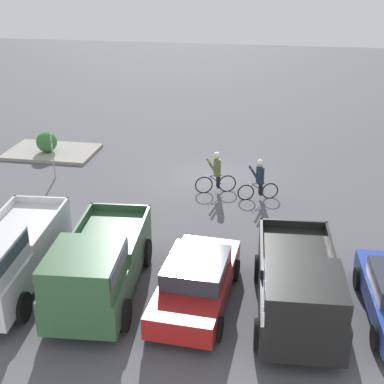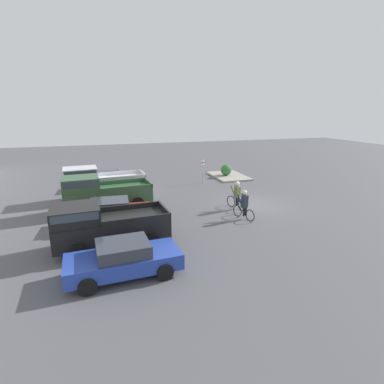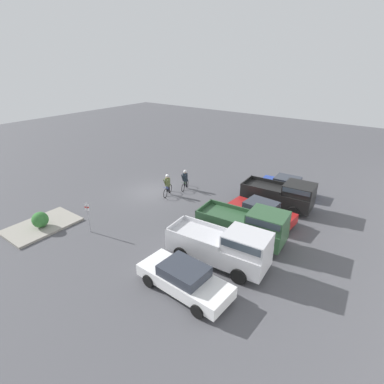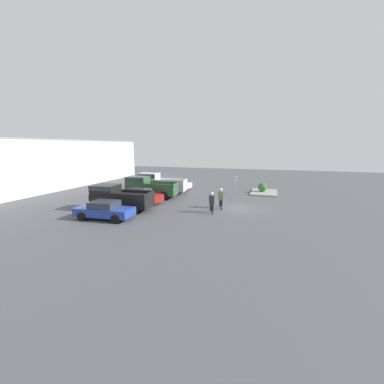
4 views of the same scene
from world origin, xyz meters
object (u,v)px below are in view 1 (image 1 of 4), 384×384
sedan_1 (196,281)px  shrub (47,142)px  pickup_truck_2 (4,258)px  cyclist_0 (216,172)px  cyclist_1 (259,179)px  fire_lane_sign (53,151)px  pickup_truck_1 (97,266)px  pickup_truck_0 (299,287)px

sedan_1 → shrub: sedan_1 is taller
sedan_1 → pickup_truck_2: 5.61m
cyclist_0 → cyclist_1: bearing=167.7°
pickup_truck_2 → fire_lane_sign: (2.24, -8.65, 0.08)m
cyclist_0 → sedan_1: bearing=93.6°
pickup_truck_1 → fire_lane_sign: 9.95m
sedan_1 → pickup_truck_1: (2.77, 0.41, 0.45)m
pickup_truck_1 → cyclist_0: size_ratio=3.00×
cyclist_1 → shrub: size_ratio=1.70×
fire_lane_sign → shrub: fire_lane_sign is taller
sedan_1 → cyclist_1: cyclist_1 is taller
pickup_truck_1 → fire_lane_sign: bearing=-59.5°
sedan_1 → fire_lane_sign: size_ratio=2.20×
pickup_truck_0 → cyclist_0: (3.32, -8.30, -0.19)m
sedan_1 → pickup_truck_2: size_ratio=0.82×
pickup_truck_0 → cyclist_0: 8.94m
cyclist_0 → cyclist_1: 1.84m
pickup_truck_1 → cyclist_1: size_ratio=3.13×
fire_lane_sign → pickup_truck_2: bearing=104.5°
pickup_truck_0 → pickup_truck_2: bearing=0.6°
pickup_truck_1 → pickup_truck_2: (2.80, 0.07, 0.02)m
pickup_truck_2 → shrub: bearing=-71.4°
pickup_truck_0 → cyclist_0: pickup_truck_0 is taller
fire_lane_sign → cyclist_0: bearing=177.9°
sedan_1 → pickup_truck_2: (5.56, 0.48, 0.47)m
pickup_truck_0 → pickup_truck_2: 8.39m
pickup_truck_0 → fire_lane_sign: pickup_truck_0 is taller
shrub → pickup_truck_2: bearing=108.6°
cyclist_0 → shrub: bearing=-19.5°
pickup_truck_0 → cyclist_1: pickup_truck_0 is taller
cyclist_0 → shrub: size_ratio=1.77×
fire_lane_sign → shrub: 3.40m
pickup_truck_0 → sedan_1: pickup_truck_0 is taller
pickup_truck_1 → cyclist_1: 8.91m
sedan_1 → fire_lane_sign: 11.31m
shrub → pickup_truck_0: bearing=136.9°
pickup_truck_2 → sedan_1: bearing=-175.1°
cyclist_0 → pickup_truck_1: bearing=74.7°
sedan_1 → shrub: size_ratio=4.49×
pickup_truck_2 → cyclist_1: 10.55m
cyclist_0 → fire_lane_sign: size_ratio=0.87×
pickup_truck_0 → cyclist_1: 8.05m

